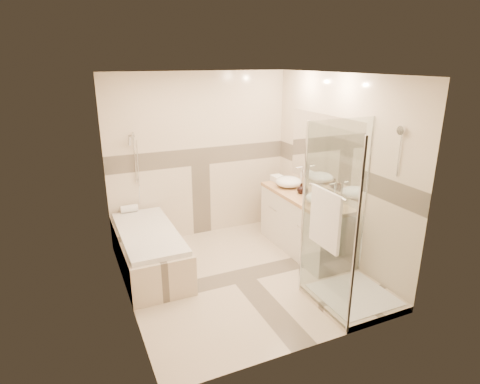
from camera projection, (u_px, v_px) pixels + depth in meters
name	position (u px, v px, depth m)	size (l,w,h in m)	color
room	(245.00, 182.00, 4.80)	(2.82, 3.02, 2.52)	beige
bathtub	(149.00, 248.00, 5.23)	(0.75, 1.70, 0.56)	beige
vanity	(304.00, 223.00, 5.73)	(0.58, 1.62, 0.85)	silver
shower_enclosure	(344.00, 261.00, 4.49)	(0.96, 0.93, 2.04)	beige
vessel_sink_near	(288.00, 182.00, 5.94)	(0.39, 0.39, 0.16)	white
vessel_sink_far	(320.00, 198.00, 5.23)	(0.39, 0.39, 0.16)	white
faucet_near	(301.00, 174.00, 5.99)	(0.12, 0.03, 0.30)	silver
faucet_far	(334.00, 190.00, 5.29)	(0.11, 0.03, 0.27)	silver
amenity_bottle_a	(306.00, 191.00, 5.54)	(0.07, 0.07, 0.15)	black
amenity_bottle_b	(301.00, 188.00, 5.64)	(0.12, 0.12, 0.15)	black
folded_towels	(279.00, 179.00, 6.20)	(0.16, 0.27, 0.09)	white
rolled_towel	(129.00, 209.00, 5.75)	(0.11, 0.11, 0.24)	white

